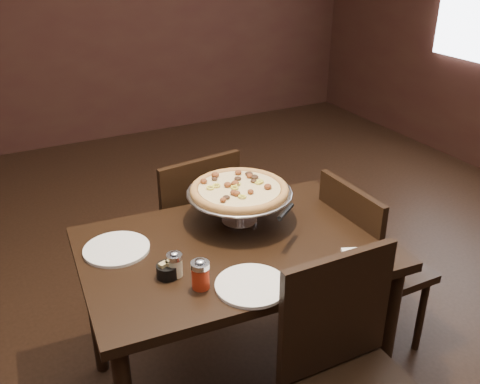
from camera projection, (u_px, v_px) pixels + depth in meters
name	position (u px, v px, depth m)	size (l,w,h in m)	color
room	(258.00, 82.00, 1.96)	(6.04, 7.04, 2.84)	black
dining_table	(235.00, 265.00, 2.20)	(1.28, 0.90, 0.76)	black
pizza_stand	(239.00, 190.00, 2.26)	(0.45, 0.45, 0.19)	silver
parmesan_shaker	(175.00, 264.00, 1.94)	(0.06, 0.06, 0.10)	beige
pepper_flake_shaker	(200.00, 274.00, 1.87)	(0.07, 0.07, 0.12)	#9C1A0E
packet_caddy	(167.00, 270.00, 1.94)	(0.08, 0.08, 0.06)	black
napkin_stack	(360.00, 257.00, 2.06)	(0.12, 0.12, 0.01)	white
plate_left	(117.00, 249.00, 2.11)	(0.26, 0.26, 0.01)	white
plate_near	(251.00, 285.00, 1.90)	(0.26, 0.26, 0.01)	white
serving_spatula	(286.00, 212.00, 2.09)	(0.18, 0.18, 0.03)	silver
chair_far	(190.00, 227.00, 2.78)	(0.49, 0.49, 0.93)	black
chair_near	(353.00, 380.00, 1.83)	(0.45, 0.45, 0.95)	black
chair_side	(365.00, 261.00, 2.52)	(0.43, 0.43, 0.91)	black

